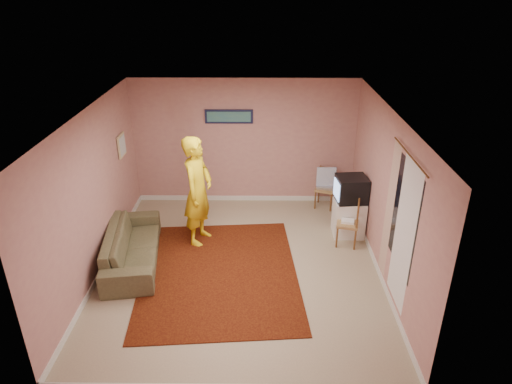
{
  "coord_description": "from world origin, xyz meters",
  "views": [
    {
      "loc": [
        0.32,
        -6.28,
        4.35
      ],
      "look_at": [
        0.25,
        0.6,
        1.09
      ],
      "focal_mm": 32.0,
      "sensor_mm": 36.0,
      "label": 1
    }
  ],
  "objects_px": {
    "crt_tv": "(351,189)",
    "chair_b": "(348,218)",
    "tv_cabinet": "(349,217)",
    "sofa": "(132,246)",
    "chair_a": "(326,184)",
    "person": "(198,191)"
  },
  "relations": [
    {
      "from": "chair_a",
      "to": "sofa",
      "type": "xyz_separation_m",
      "value": [
        -3.46,
        -2.05,
        -0.21
      ]
    },
    {
      "from": "tv_cabinet",
      "to": "sofa",
      "type": "distance_m",
      "value": 3.87
    },
    {
      "from": "crt_tv",
      "to": "chair_b",
      "type": "bearing_deg",
      "value": -108.2
    },
    {
      "from": "chair_a",
      "to": "chair_b",
      "type": "xyz_separation_m",
      "value": [
        0.21,
        -1.45,
        0.01
      ]
    },
    {
      "from": "chair_a",
      "to": "person",
      "type": "xyz_separation_m",
      "value": [
        -2.42,
        -1.35,
        0.47
      ]
    },
    {
      "from": "chair_b",
      "to": "chair_a",
      "type": "bearing_deg",
      "value": -158.66
    },
    {
      "from": "chair_b",
      "to": "tv_cabinet",
      "type": "bearing_deg",
      "value": 179.72
    },
    {
      "from": "sofa",
      "to": "person",
      "type": "distance_m",
      "value": 1.43
    },
    {
      "from": "person",
      "to": "chair_a",
      "type": "bearing_deg",
      "value": -44.11
    },
    {
      "from": "sofa",
      "to": "person",
      "type": "bearing_deg",
      "value": -64.73
    },
    {
      "from": "chair_b",
      "to": "sofa",
      "type": "xyz_separation_m",
      "value": [
        -3.67,
        -0.6,
        -0.22
      ]
    },
    {
      "from": "tv_cabinet",
      "to": "crt_tv",
      "type": "height_order",
      "value": "crt_tv"
    },
    {
      "from": "crt_tv",
      "to": "person",
      "type": "bearing_deg",
      "value": 179.77
    },
    {
      "from": "chair_b",
      "to": "person",
      "type": "bearing_deg",
      "value": -78.96
    },
    {
      "from": "tv_cabinet",
      "to": "chair_b",
      "type": "xyz_separation_m",
      "value": [
        -0.08,
        -0.35,
        0.18
      ]
    },
    {
      "from": "chair_a",
      "to": "sofa",
      "type": "distance_m",
      "value": 4.03
    },
    {
      "from": "tv_cabinet",
      "to": "sofa",
      "type": "xyz_separation_m",
      "value": [
        -3.75,
        -0.95,
        -0.05
      ]
    },
    {
      "from": "crt_tv",
      "to": "chair_b",
      "type": "height_order",
      "value": "crt_tv"
    },
    {
      "from": "chair_a",
      "to": "sofa",
      "type": "bearing_deg",
      "value": -129.62
    },
    {
      "from": "chair_a",
      "to": "tv_cabinet",
      "type": "bearing_deg",
      "value": -55.43
    },
    {
      "from": "tv_cabinet",
      "to": "crt_tv",
      "type": "xyz_separation_m",
      "value": [
        -0.01,
        -0.0,
        0.57
      ]
    },
    {
      "from": "crt_tv",
      "to": "sofa",
      "type": "relative_size",
      "value": 0.28
    }
  ]
}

